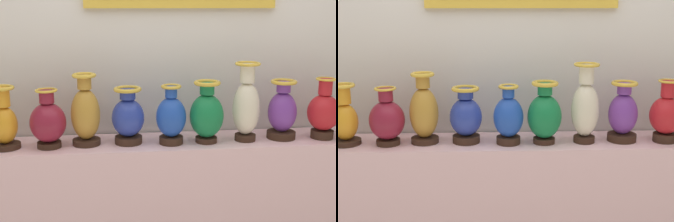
% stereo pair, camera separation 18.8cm
% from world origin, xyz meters
% --- Properties ---
extents(back_wall, '(4.74, 0.14, 2.82)m').
position_xyz_m(back_wall, '(0.00, 0.23, 1.42)').
color(back_wall, silver).
rests_on(back_wall, ground_plane).
extents(vase_amber, '(0.15, 0.15, 0.32)m').
position_xyz_m(vase_amber, '(-0.83, -0.03, 1.16)').
color(vase_amber, '#382319').
rests_on(vase_amber, display_shelf).
extents(vase_burgundy, '(0.18, 0.18, 0.30)m').
position_xyz_m(vase_burgundy, '(-0.61, -0.04, 1.16)').
color(vase_burgundy, '#382319').
rests_on(vase_burgundy, display_shelf).
extents(vase_ochre, '(0.15, 0.15, 0.37)m').
position_xyz_m(vase_ochre, '(-0.43, -0.01, 1.19)').
color(vase_ochre, '#382319').
rests_on(vase_ochre, display_shelf).
extents(vase_cobalt, '(0.17, 0.17, 0.30)m').
position_xyz_m(vase_cobalt, '(-0.21, -0.02, 1.17)').
color(vase_cobalt, '#382319').
rests_on(vase_cobalt, display_shelf).
extents(vase_sapphire, '(0.16, 0.16, 0.31)m').
position_xyz_m(vase_sapphire, '(0.01, -0.05, 1.17)').
color(vase_sapphire, '#382319').
rests_on(vase_sapphire, display_shelf).
extents(vase_emerald, '(0.18, 0.18, 0.33)m').
position_xyz_m(vase_emerald, '(0.20, -0.05, 1.18)').
color(vase_emerald, '#382319').
rests_on(vase_emerald, display_shelf).
extents(vase_ivory, '(0.14, 0.14, 0.42)m').
position_xyz_m(vase_ivory, '(0.41, -0.04, 1.22)').
color(vase_ivory, '#382319').
rests_on(vase_ivory, display_shelf).
extents(vase_violet, '(0.15, 0.15, 0.32)m').
position_xyz_m(vase_violet, '(0.62, -0.02, 1.17)').
color(vase_violet, '#382319').
rests_on(vase_violet, display_shelf).
extents(vase_crimson, '(0.17, 0.17, 0.33)m').
position_xyz_m(vase_crimson, '(0.84, -0.05, 1.17)').
color(vase_crimson, '#382319').
rests_on(vase_crimson, display_shelf).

